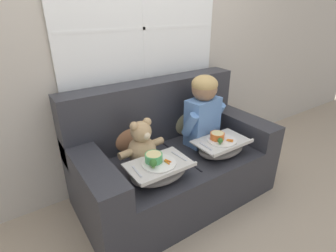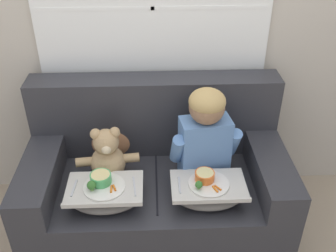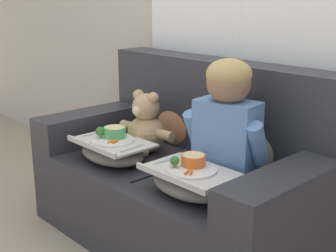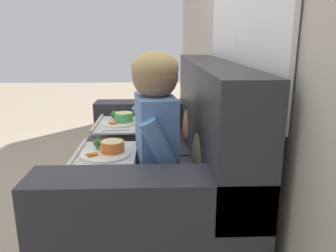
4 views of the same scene
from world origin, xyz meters
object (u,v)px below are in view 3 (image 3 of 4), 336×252
at_px(lap_tray_teddy, 112,150).
at_px(throw_pillow_behind_child, 256,140).
at_px(couch, 188,179).
at_px(lap_tray_child, 191,181).
at_px(teddy_bear, 145,127).
at_px(child_figure, 227,116).
at_px(throw_pillow_behind_teddy, 175,118).

bearing_deg(lap_tray_teddy, throw_pillow_behind_child, 38.38).
xyz_separation_m(couch, lap_tray_child, (0.31, -0.30, 0.17)).
distance_m(couch, teddy_bear, 0.41).
xyz_separation_m(child_figure, lap_tray_child, (-0.00, -0.25, -0.28)).
distance_m(throw_pillow_behind_child, lap_tray_child, 0.51).
bearing_deg(throw_pillow_behind_teddy, throw_pillow_behind_child, 0.00).
height_order(child_figure, lap_tray_child, child_figure).
height_order(throw_pillow_behind_teddy, teddy_bear, teddy_bear).
bearing_deg(throw_pillow_behind_child, lap_tray_teddy, -141.62).
bearing_deg(throw_pillow_behind_teddy, couch, -32.51).
relative_size(couch, lap_tray_teddy, 3.69).
bearing_deg(throw_pillow_behind_teddy, child_figure, -21.45).
relative_size(throw_pillow_behind_child, lap_tray_teddy, 0.81).
bearing_deg(couch, throw_pillow_behind_child, 32.51).
relative_size(couch, teddy_bear, 4.11).
height_order(throw_pillow_behind_child, throw_pillow_behind_teddy, throw_pillow_behind_child).
height_order(throw_pillow_behind_child, teddy_bear, teddy_bear).
bearing_deg(throw_pillow_behind_child, couch, -147.49).
xyz_separation_m(couch, child_figure, (0.31, -0.05, 0.44)).
height_order(couch, teddy_bear, couch).
bearing_deg(teddy_bear, couch, 9.20).
relative_size(child_figure, lap_tray_teddy, 1.38).
distance_m(throw_pillow_behind_teddy, lap_tray_teddy, 0.51).
xyz_separation_m(throw_pillow_behind_child, throw_pillow_behind_teddy, (-0.62, 0.00, 0.00)).
height_order(teddy_bear, lap_tray_teddy, teddy_bear).
relative_size(couch, lap_tray_child, 3.73).
xyz_separation_m(throw_pillow_behind_child, lap_tray_child, (-0.00, -0.50, -0.10)).
distance_m(throw_pillow_behind_child, lap_tray_teddy, 0.80).
xyz_separation_m(child_figure, lap_tray_teddy, (-0.63, -0.25, -0.27)).
height_order(couch, throw_pillow_behind_child, couch).
bearing_deg(lap_tray_teddy, throw_pillow_behind_teddy, 89.79).
relative_size(throw_pillow_behind_teddy, child_figure, 0.56).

